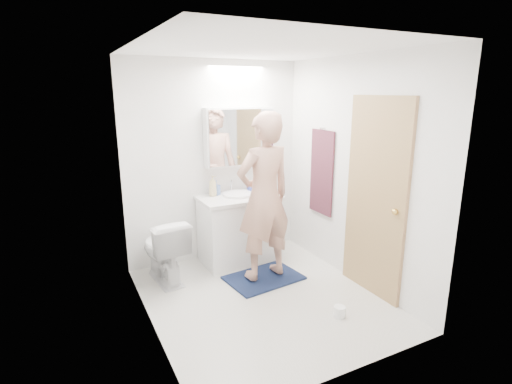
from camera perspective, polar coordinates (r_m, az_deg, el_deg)
floor at (r=4.15m, az=0.99°, el=-15.05°), size 2.50×2.50×0.00m
ceiling at (r=3.63m, az=1.17°, el=20.06°), size 2.50×2.50×0.00m
wall_back at (r=4.83m, az=-5.97°, el=4.29°), size 2.50×0.00×2.50m
wall_front at (r=2.72m, az=13.65°, el=-4.07°), size 2.50×0.00×2.50m
wall_left at (r=3.35m, az=-15.75°, el=-0.69°), size 0.00×2.50×2.50m
wall_right at (r=4.33m, az=14.03°, el=2.77°), size 0.00×2.50×2.50m
vanity_cabinet at (r=4.85m, az=-2.44°, el=-5.50°), size 0.90×0.55×0.78m
countertop at (r=4.73m, az=-2.49°, el=-0.83°), size 0.95×0.58×0.04m
sink_basin at (r=4.75m, az=-2.65°, el=-0.34°), size 0.36×0.36×0.03m
faucet at (r=4.90m, az=-3.58°, el=0.90°), size 0.02×0.02×0.16m
medicine_cabinet at (r=4.83m, az=-2.39°, el=7.96°), size 0.88×0.14×0.70m
mirror_panel at (r=4.76m, az=-2.00°, el=7.87°), size 0.84×0.01×0.66m
toilet at (r=4.47m, az=-13.15°, el=-8.07°), size 0.47×0.74×0.72m
bath_rug at (r=4.52m, az=1.12°, el=-12.25°), size 0.86×0.64×0.02m
person at (r=4.19m, az=1.18°, el=-0.74°), size 0.70×0.50×1.80m
door at (r=4.11m, az=16.83°, el=-0.90°), size 0.04×0.80×2.00m
door_knob at (r=3.90m, az=19.38°, el=-2.70°), size 0.06×0.06×0.06m
towel at (r=4.76m, az=9.43°, el=2.79°), size 0.02×0.42×1.00m
towel_hook at (r=4.67m, az=9.56°, el=9.03°), size 0.07×0.02×0.02m
soap_bottle_a at (r=4.73m, az=-6.25°, el=0.88°), size 0.13×0.13×0.25m
soap_bottle_b at (r=4.78m, az=-5.76°, el=0.61°), size 0.11×0.11×0.18m
toothbrush_cup at (r=4.95m, az=-0.88°, el=0.69°), size 0.11×0.11×0.10m
toilet_paper_roll at (r=3.92m, az=11.93°, el=-16.48°), size 0.11×0.11×0.10m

